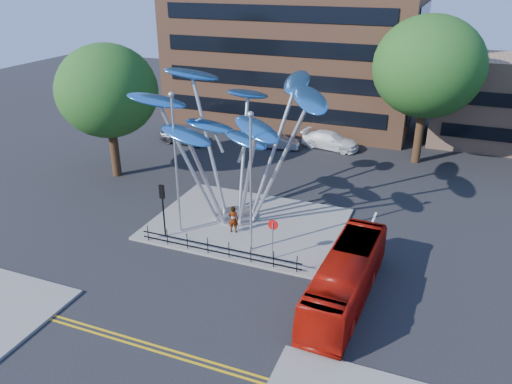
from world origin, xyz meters
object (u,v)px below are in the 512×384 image
at_px(parked_car_left, 184,135).
at_px(parked_car_mid, 278,141).
at_px(red_bus, 346,278).
at_px(parked_car_right, 330,140).
at_px(pedestrian, 233,219).
at_px(leaf_sculpture, 235,118).
at_px(street_lamp_left, 175,152).
at_px(tree_left, 107,91).
at_px(traffic_light_island, 162,200).
at_px(tree_right, 428,67).
at_px(street_lamp_right, 251,171).
at_px(no_entry_sign_island, 273,233).

height_order(parked_car_left, parked_car_mid, parked_car_left).
height_order(red_bus, parked_car_right, red_bus).
bearing_deg(pedestrian, red_bus, 141.47).
height_order(leaf_sculpture, street_lamp_left, leaf_sculpture).
xyz_separation_m(tree_left, street_lamp_left, (9.50, -6.50, -1.44)).
bearing_deg(leaf_sculpture, pedestrian, -70.88).
height_order(leaf_sculpture, parked_car_right, leaf_sculpture).
height_order(street_lamp_left, pedestrian, street_lamp_left).
distance_m(traffic_light_island, parked_car_mid, 18.56).
bearing_deg(tree_right, leaf_sculpture, -123.31).
bearing_deg(parked_car_left, pedestrian, -139.81).
bearing_deg(tree_left, parked_car_left, 83.08).
height_order(street_lamp_left, parked_car_mid, street_lamp_left).
height_order(traffic_light_island, parked_car_left, traffic_light_island).
bearing_deg(tree_left, traffic_light_island, -39.81).
bearing_deg(street_lamp_left, traffic_light_island, -116.57).
bearing_deg(street_lamp_right, leaf_sculpture, 124.91).
xyz_separation_m(no_entry_sign_island, red_bus, (4.60, -2.10, -0.53)).
bearing_deg(street_lamp_left, parked_car_right, 75.90).
distance_m(traffic_light_island, pedestrian, 4.49).
distance_m(leaf_sculpture, street_lamp_left, 4.28).
bearing_deg(parked_car_right, pedestrian, -177.07).
xyz_separation_m(leaf_sculpture, parked_car_left, (-10.84, 12.32, -6.08)).
bearing_deg(no_entry_sign_island, parked_car_mid, 108.55).
relative_size(parked_car_mid, parked_car_right, 0.75).
height_order(street_lamp_left, street_lamp_right, street_lamp_left).
distance_m(leaf_sculpture, parked_car_left, 17.50).
bearing_deg(parked_car_mid, pedestrian, -177.07).
distance_m(street_lamp_right, pedestrian, 4.71).
bearing_deg(no_entry_sign_island, tree_right, 72.88).
bearing_deg(red_bus, leaf_sculpture, 146.72).
distance_m(tree_left, parked_car_left, 10.88).
distance_m(pedestrian, parked_car_right, 18.22).
bearing_deg(leaf_sculpture, traffic_light_island, -125.04).
xyz_separation_m(tree_right, leaf_sculpture, (-10.07, -15.32, -1.16)).
xyz_separation_m(leaf_sculpture, parked_car_right, (2.39, 16.00, -6.10)).
relative_size(tree_right, leaf_sculpture, 0.95).
relative_size(tree_left, leaf_sculpture, 0.81).
bearing_deg(street_lamp_right, traffic_light_island, -174.81).
bearing_deg(tree_left, leaf_sculpture, -15.55).
height_order(red_bus, parked_car_mid, red_bus).
xyz_separation_m(pedestrian, parked_car_left, (-11.58, 14.46, -0.25)).
xyz_separation_m(parked_car_left, parked_car_right, (13.22, 3.68, -0.02)).
distance_m(tree_left, no_entry_sign_island, 18.35).
bearing_deg(pedestrian, parked_car_left, -62.36).
relative_size(no_entry_sign_island, red_bus, 0.26).
distance_m(leaf_sculpture, traffic_light_island, 6.65).
distance_m(traffic_light_island, no_entry_sign_island, 7.05).
relative_size(red_bus, parked_car_right, 1.74).
relative_size(street_lamp_right, parked_car_mid, 2.09).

